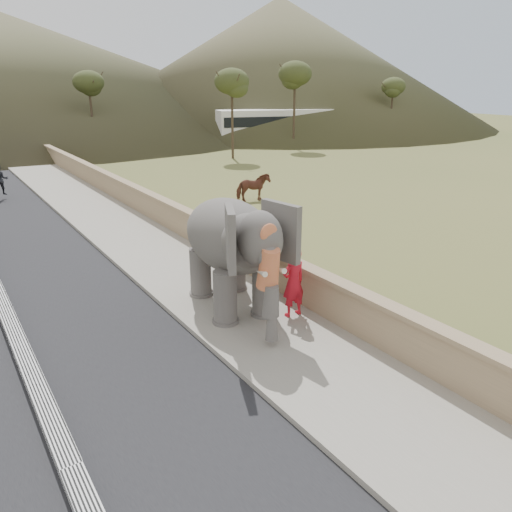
{
  "coord_description": "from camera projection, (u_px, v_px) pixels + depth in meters",
  "views": [
    {
      "loc": [
        -5.98,
        -6.13,
        5.66
      ],
      "look_at": [
        0.2,
        3.27,
        1.7
      ],
      "focal_mm": 35.0,
      "sensor_mm": 36.0,
      "label": 1
    }
  ],
  "objects": [
    {
      "name": "cow",
      "position": [
        253.0,
        187.0,
        24.58
      ],
      "size": [
        1.75,
        1.09,
        1.37
      ],
      "primitive_type": "imported",
      "rotation": [
        0.0,
        0.0,
        1.34
      ],
      "color": "brown",
      "rests_on": "ground"
    },
    {
      "name": "parapet",
      "position": [
        189.0,
        228.0,
        18.36
      ],
      "size": [
        0.3,
        120.0,
        1.1
      ],
      "primitive_type": "cube",
      "color": "tan",
      "rests_on": "ground"
    },
    {
      "name": "hill_right",
      "position": [
        280.0,
        62.0,
        66.79
      ],
      "size": [
        56.0,
        56.0,
        16.0
      ],
      "primitive_type": "cone",
      "color": "brown",
      "rests_on": "ground"
    },
    {
      "name": "bus_white",
      "position": [
        275.0,
        126.0,
        47.53
      ],
      "size": [
        11.26,
        5.48,
        3.1
      ],
      "primitive_type": "cube",
      "rotation": [
        0.0,
        0.0,
        1.29
      ],
      "color": "white",
      "rests_on": "ground"
    },
    {
      "name": "hill_far",
      "position": [
        7.0,
        70.0,
        65.25
      ],
      "size": [
        80.0,
        80.0,
        14.0
      ],
      "primitive_type": "cone",
      "color": "brown",
      "rests_on": "ground"
    },
    {
      "name": "distant_car",
      "position": [
        237.0,
        135.0,
        47.87
      ],
      "size": [
        4.27,
        1.82,
        1.44
      ],
      "primitive_type": "imported",
      "rotation": [
        0.0,
        0.0,
        1.54
      ],
      "color": "#B4B6BC",
      "rests_on": "ground"
    },
    {
      "name": "ground",
      "position": [
        339.0,
        385.0,
        9.8
      ],
      "size": [
        160.0,
        160.0,
        0.0
      ],
      "primitive_type": "plane",
      "color": "olive",
      "rests_on": "ground"
    },
    {
      "name": "trees",
      "position": [
        28.0,
        111.0,
        31.06
      ],
      "size": [
        47.18,
        44.31,
        9.23
      ],
      "color": "#473828",
      "rests_on": "ground"
    },
    {
      "name": "walkway",
      "position": [
        147.0,
        248.0,
        17.66
      ],
      "size": [
        3.0,
        120.0,
        0.15
      ],
      "primitive_type": "cube",
      "color": "#9E9687",
      "rests_on": "ground"
    },
    {
      "name": "elephant_and_man",
      "position": [
        231.0,
        251.0,
        12.54
      ],
      "size": [
        2.61,
        4.31,
        2.93
      ],
      "color": "#67615D",
      "rests_on": "ground"
    },
    {
      "name": "bus_orange",
      "position": [
        355.0,
        123.0,
        51.8
      ],
      "size": [
        11.19,
        3.56,
        3.1
      ],
      "primitive_type": "cube",
      "rotation": [
        0.0,
        0.0,
        1.47
      ],
      "color": "orange",
      "rests_on": "ground"
    }
  ]
}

